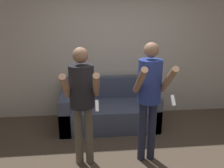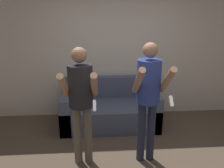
% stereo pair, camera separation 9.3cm
% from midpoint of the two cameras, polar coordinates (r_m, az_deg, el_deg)
% --- Properties ---
extents(wall_back, '(6.40, 0.06, 2.70)m').
position_cam_midpoint_polar(wall_back, '(4.40, 0.52, 8.79)').
color(wall_back, silver).
rests_on(wall_back, ground_plane).
extents(couch, '(1.77, 0.93, 0.85)m').
position_cam_midpoint_polar(couch, '(4.21, -1.43, -6.72)').
color(couch, '#4C5670').
rests_on(couch, ground_plane).
extents(person_standing_left, '(0.44, 0.62, 1.65)m').
position_cam_midpoint_polar(person_standing_left, '(2.85, -8.75, -3.02)').
color(person_standing_left, '#6B6051').
rests_on(person_standing_left, ground_plane).
extents(person_standing_right, '(0.43, 0.61, 1.70)m').
position_cam_midpoint_polar(person_standing_right, '(2.93, 8.86, -1.90)').
color(person_standing_right, '#282D47').
rests_on(person_standing_right, ground_plane).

